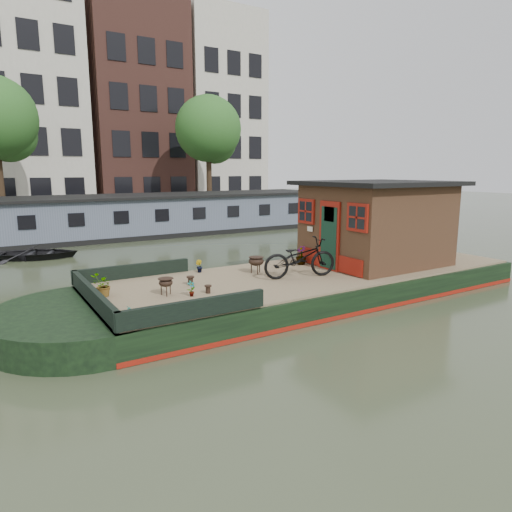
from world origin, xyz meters
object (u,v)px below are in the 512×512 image
bicycle (300,258)px  potted_plant_a (191,289)px  brazier_rear (166,287)px  cabin (376,222)px  dinghy (35,250)px  brazier_front (256,265)px

bicycle → potted_plant_a: (-3.11, -0.20, -0.34)m
brazier_rear → potted_plant_a: bearing=-41.4°
cabin → brazier_rear: bearing=-178.8°
potted_plant_a → brazier_rear: bearing=138.6°
bicycle → potted_plant_a: size_ratio=5.57×
dinghy → brazier_front: bearing=-134.0°
potted_plant_a → dinghy: 10.56m
dinghy → brazier_rear: bearing=-150.9°
cabin → brazier_front: size_ratio=8.88×
brazier_rear → dinghy: brazier_rear is taller
potted_plant_a → cabin: bearing=4.9°
cabin → bicycle: size_ratio=2.05×
bicycle → potted_plant_a: bearing=106.5°
bicycle → dinghy: bearing=39.7°
bicycle → brazier_rear: bicycle is taller
potted_plant_a → brazier_front: size_ratio=0.78×
brazier_front → brazier_rear: (-2.85, -0.82, -0.03)m
brazier_rear → brazier_front: bearing=16.0°
brazier_front → brazier_rear: 2.97m
bicycle → dinghy: 11.41m
cabin → potted_plant_a: cabin is taller
bicycle → brazier_rear: size_ratio=5.02×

